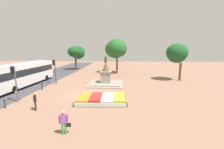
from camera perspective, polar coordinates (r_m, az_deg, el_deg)
The scene contains 16 objects.
ground_plane at distance 17.68m, azimuth -8.40°, elevation -7.78°, with size 90.33×90.33×0.00m, color #8C6651.
street_asphalt_strip at distance 22.57m, azimuth -36.39°, elevation -5.74°, with size 7.37×79.04×0.01m, color #3D3D42.
flower_planter at distance 15.48m, azimuth -3.70°, elevation -9.33°, with size 5.23×3.53×0.56m.
statue_monument at distance 22.43m, azimuth -2.35°, elevation -1.72°, with size 5.13×5.13×4.30m.
traffic_light_near_crossing at distance 17.59m, azimuth -33.19°, elevation -1.03°, with size 0.42×0.31×3.62m.
traffic_light_mid_block at distance 23.87m, azimuth -21.11°, elevation 2.49°, with size 0.42×0.31×3.67m.
traffic_light_far_corner at distance 33.81m, azimuth -13.49°, elevation 5.44°, with size 0.42×0.31×4.10m.
city_bus at distance 24.66m, azimuth -30.78°, elevation 0.41°, with size 2.98×12.05×3.23m.
pedestrian_with_handbag at distance 10.22m, azimuth -17.85°, elevation -16.60°, with size 0.71×0.34×1.56m.
pedestrian_near_planter at distance 14.79m, azimuth -27.28°, elevation -8.71°, with size 0.37×0.51×1.57m.
kerb_bollard_south at distance 16.81m, azimuth -35.70°, elevation -8.88°, with size 0.14×0.14×0.89m.
kerb_bollard_mid_a at distance 18.53m, azimuth -31.43°, elevation -6.70°, with size 0.11×0.11×0.98m.
kerb_bollard_mid_b at distance 21.62m, azimuth -25.12°, elevation -3.86°, with size 0.16×0.16×1.03m.
park_tree_far_left at distance 32.24m, azimuth 1.68°, elevation 9.87°, with size 4.65×5.23×7.33m.
park_tree_behind_statue at distance 39.03m, azimuth -13.26°, elevation 8.37°, with size 4.01×4.17×5.93m.
park_tree_far_right at distance 27.24m, azimuth 23.48°, elevation 7.19°, with size 3.45×3.61×6.14m.
Camera 1 is at (3.72, -16.43, 5.36)m, focal length 24.00 mm.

